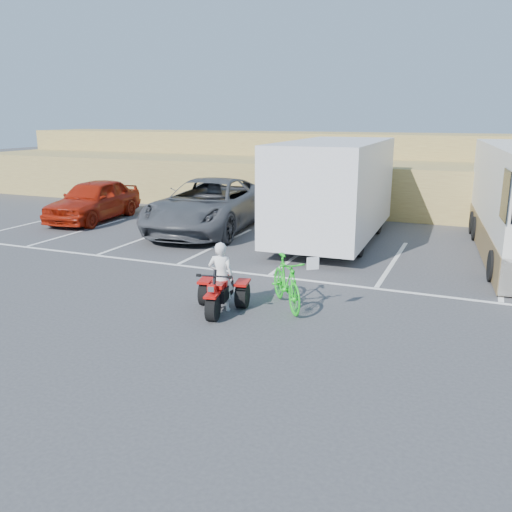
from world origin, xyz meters
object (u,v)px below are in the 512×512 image
at_px(red_car, 94,200).
at_px(quad_atv_green, 311,242).
at_px(rider, 221,276).
at_px(grey_pickup, 209,205).
at_px(green_dirt_bike, 286,282).
at_px(quad_atv_blue, 207,238).
at_px(red_trike_atv, 220,312).
at_px(cargo_trailer, 334,188).

relative_size(red_car, quad_atv_green, 3.33).
bearing_deg(rider, grey_pickup, -72.00).
relative_size(green_dirt_bike, grey_pickup, 0.28).
height_order(rider, quad_atv_blue, rider).
bearing_deg(green_dirt_bike, grey_pickup, 92.21).
bearing_deg(green_dirt_bike, red_car, 111.10).
bearing_deg(rider, quad_atv_blue, -70.96).
bearing_deg(quad_atv_blue, red_trike_atv, -66.16).
xyz_separation_m(rider, green_dirt_bike, (1.19, 0.70, -0.18)).
bearing_deg(rider, red_trike_atv, 90.00).
relative_size(green_dirt_bike, quad_atv_green, 1.32).
bearing_deg(rider, red_car, -49.66).
relative_size(rider, cargo_trailer, 0.21).
height_order(red_trike_atv, grey_pickup, grey_pickup).
bearing_deg(red_car, red_trike_atv, -44.47).
relative_size(cargo_trailer, quad_atv_green, 4.96).
height_order(cargo_trailer, quad_atv_blue, cargo_trailer).
distance_m(grey_pickup, quad_atv_blue, 1.61).
relative_size(red_trike_atv, rider, 0.97).
relative_size(rider, quad_atv_green, 1.05).
height_order(red_trike_atv, quad_atv_blue, red_trike_atv).
bearing_deg(red_car, quad_atv_blue, -17.89).
height_order(grey_pickup, quad_atv_green, grey_pickup).
height_order(rider, grey_pickup, grey_pickup).
relative_size(red_trike_atv, quad_atv_green, 1.01).
relative_size(cargo_trailer, quad_atv_blue, 4.93).
height_order(red_trike_atv, red_car, red_car).
xyz_separation_m(green_dirt_bike, quad_atv_green, (-1.32, 6.13, -0.55)).
relative_size(quad_atv_blue, quad_atv_green, 1.01).
bearing_deg(grey_pickup, red_trike_atv, -66.61).
xyz_separation_m(grey_pickup, cargo_trailer, (4.47, 0.00, 0.83)).
xyz_separation_m(rider, cargo_trailer, (0.47, 7.15, 0.99)).
xyz_separation_m(rider, quad_atv_blue, (-3.46, 5.92, -0.73)).
distance_m(rider, quad_atv_green, 6.86).
distance_m(red_car, cargo_trailer, 9.50).
distance_m(green_dirt_bike, red_car, 12.04).
relative_size(red_trike_atv, grey_pickup, 0.22).
distance_m(green_dirt_bike, grey_pickup, 8.29).
bearing_deg(quad_atv_blue, quad_atv_green, 9.09).
xyz_separation_m(grey_pickup, quad_atv_blue, (0.55, -1.23, -0.90)).
bearing_deg(rider, green_dirt_bike, -160.91).
bearing_deg(quad_atv_green, quad_atv_blue, -159.40).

